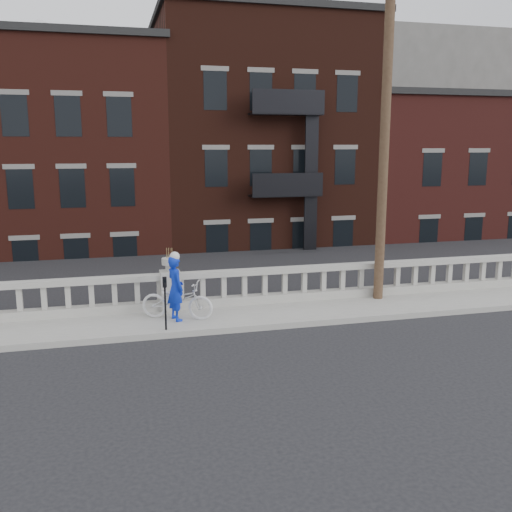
% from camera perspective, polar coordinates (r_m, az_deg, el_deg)
% --- Properties ---
extents(ground, '(120.00, 120.00, 0.00)m').
position_cam_1_polar(ground, '(12.66, -6.57, -10.86)').
color(ground, black).
rests_on(ground, ground).
extents(sidewalk, '(32.00, 2.20, 0.15)m').
position_cam_1_polar(sidewalk, '(15.44, -8.12, -6.52)').
color(sidewalk, gray).
rests_on(sidewalk, ground).
extents(balustrade, '(28.00, 0.34, 1.03)m').
position_cam_1_polar(balustrade, '(16.19, -8.55, -3.61)').
color(balustrade, gray).
rests_on(balustrade, sidewalk).
extents(planter_pedestal, '(0.55, 0.55, 1.76)m').
position_cam_1_polar(planter_pedestal, '(16.14, -8.57, -2.96)').
color(planter_pedestal, gray).
rests_on(planter_pedestal, sidewalk).
extents(lower_level, '(80.00, 44.00, 20.80)m').
position_cam_1_polar(lower_level, '(34.82, -11.00, 7.46)').
color(lower_level, '#605E59').
rests_on(lower_level, ground).
extents(utility_pole, '(1.60, 0.28, 10.00)m').
position_cam_1_polar(utility_pole, '(17.09, 12.79, 12.57)').
color(utility_pole, '#422D1E').
rests_on(utility_pole, sidewalk).
extents(parking_meter_c, '(0.10, 0.09, 1.36)m').
position_cam_1_polar(parking_meter_c, '(14.34, -9.08, -4.09)').
color(parking_meter_c, black).
rests_on(parking_meter_c, sidewalk).
extents(bicycle, '(2.05, 1.40, 1.02)m').
position_cam_1_polar(bicycle, '(15.30, -7.88, -4.39)').
color(bicycle, silver).
rests_on(bicycle, sidewalk).
extents(cyclist, '(0.59, 0.73, 1.73)m').
position_cam_1_polar(cyclist, '(15.11, -8.05, -3.20)').
color(cyclist, '#0C27BA').
rests_on(cyclist, sidewalk).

